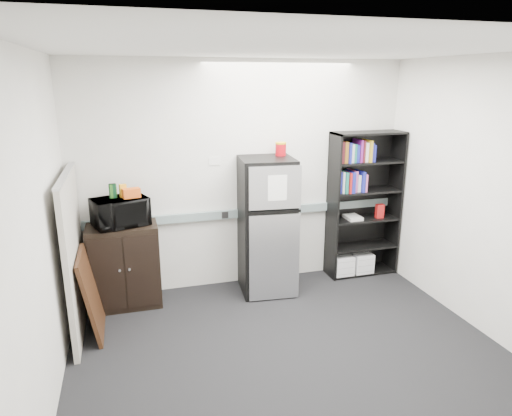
# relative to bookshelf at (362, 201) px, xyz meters

# --- Properties ---
(floor) EXTENTS (4.00, 4.00, 0.00)m
(floor) POSITION_rel_bookshelf_xyz_m (-1.51, -1.57, -0.97)
(floor) COLOR black
(floor) RESTS_ON ground
(wall_back) EXTENTS (4.00, 0.02, 2.70)m
(wall_back) POSITION_rel_bookshelf_xyz_m (-1.51, 0.18, 0.38)
(wall_back) COLOR silver
(wall_back) RESTS_ON floor
(wall_right) EXTENTS (0.02, 3.50, 2.70)m
(wall_right) POSITION_rel_bookshelf_xyz_m (0.49, -1.57, 0.38)
(wall_right) COLOR silver
(wall_right) RESTS_ON floor
(wall_left) EXTENTS (0.02, 3.50, 2.70)m
(wall_left) POSITION_rel_bookshelf_xyz_m (-3.51, -1.57, 0.38)
(wall_left) COLOR silver
(wall_left) RESTS_ON floor
(ceiling) EXTENTS (4.00, 3.50, 0.02)m
(ceiling) POSITION_rel_bookshelf_xyz_m (-1.51, -1.57, 1.73)
(ceiling) COLOR white
(ceiling) RESTS_ON wall_back
(electrical_raceway) EXTENTS (3.92, 0.05, 0.10)m
(electrical_raceway) POSITION_rel_bookshelf_xyz_m (-1.51, 0.15, -0.07)
(electrical_raceway) COLOR gray
(electrical_raceway) RESTS_ON wall_back
(wall_note) EXTENTS (0.14, 0.00, 0.10)m
(wall_note) POSITION_rel_bookshelf_xyz_m (-1.86, 0.18, 0.58)
(wall_note) COLOR white
(wall_note) RESTS_ON wall_back
(bookshelf) EXTENTS (0.90, 0.34, 1.85)m
(bookshelf) POSITION_rel_bookshelf_xyz_m (0.00, 0.00, 0.00)
(bookshelf) COLOR black
(bookshelf) RESTS_ON floor
(cubicle_partition) EXTENTS (0.06, 1.30, 1.62)m
(cubicle_partition) POSITION_rel_bookshelf_xyz_m (-3.41, -0.49, -0.16)
(cubicle_partition) COLOR #A0998D
(cubicle_partition) RESTS_ON floor
(cabinet) EXTENTS (0.75, 0.50, 0.94)m
(cabinet) POSITION_rel_bookshelf_xyz_m (-2.95, -0.07, -0.50)
(cabinet) COLOR black
(cabinet) RESTS_ON floor
(microwave) EXTENTS (0.65, 0.54, 0.31)m
(microwave) POSITION_rel_bookshelf_xyz_m (-2.95, -0.08, 0.12)
(microwave) COLOR black
(microwave) RESTS_ON cabinet
(snack_box_a) EXTENTS (0.08, 0.07, 0.15)m
(snack_box_a) POSITION_rel_bookshelf_xyz_m (-3.01, -0.05, 0.35)
(snack_box_a) COLOR #205017
(snack_box_a) RESTS_ON microwave
(snack_box_b) EXTENTS (0.08, 0.06, 0.15)m
(snack_box_b) POSITION_rel_bookshelf_xyz_m (-3.01, -0.05, 0.35)
(snack_box_b) COLOR #0C361B
(snack_box_b) RESTS_ON microwave
(snack_box_c) EXTENTS (0.08, 0.07, 0.14)m
(snack_box_c) POSITION_rel_bookshelf_xyz_m (-2.90, -0.05, 0.35)
(snack_box_c) COLOR orange
(snack_box_c) RESTS_ON microwave
(snack_bag) EXTENTS (0.20, 0.14, 0.10)m
(snack_bag) POSITION_rel_bookshelf_xyz_m (-2.82, -0.10, 0.33)
(snack_bag) COLOR #E05616
(snack_bag) RESTS_ON microwave
(refrigerator) EXTENTS (0.66, 0.68, 1.61)m
(refrigerator) POSITION_rel_bookshelf_xyz_m (-1.32, -0.15, -0.17)
(refrigerator) COLOR black
(refrigerator) RESTS_ON floor
(coffee_can) EXTENTS (0.13, 0.13, 0.17)m
(coffee_can) POSITION_rel_bookshelf_xyz_m (-1.11, -0.02, 0.73)
(coffee_can) COLOR #B10811
(coffee_can) RESTS_ON refrigerator
(framed_poster) EXTENTS (0.18, 0.67, 0.85)m
(framed_poster) POSITION_rel_bookshelf_xyz_m (-3.28, -0.61, -0.54)
(framed_poster) COLOR black
(framed_poster) RESTS_ON floor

